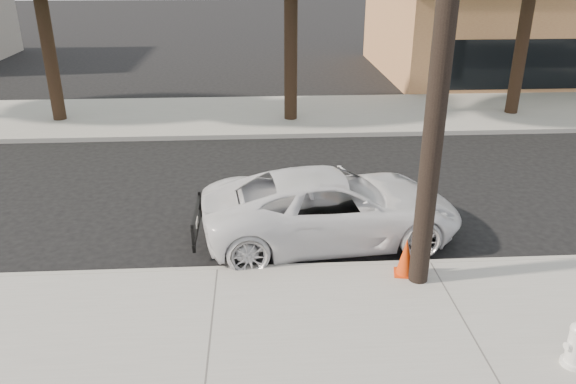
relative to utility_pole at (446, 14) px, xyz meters
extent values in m
plane|color=black|center=(-3.60, 2.70, -4.70)|extent=(120.00, 120.00, 0.00)
cube|color=gray|center=(-3.60, -1.60, -4.62)|extent=(90.00, 4.40, 0.15)
cube|color=gray|center=(-3.60, 11.20, -4.62)|extent=(90.00, 5.00, 0.15)
cube|color=#9E9B93|center=(-3.60, 0.60, -4.62)|extent=(90.00, 0.12, 0.16)
cube|color=#B6704B|center=(12.40, 18.70, -2.70)|extent=(18.00, 10.00, 4.00)
cylinder|color=black|center=(0.00, 0.00, -0.05)|extent=(0.34, 0.34, 9.00)
cylinder|color=black|center=(-9.60, 10.90, -2.42)|extent=(0.44, 0.44, 4.25)
cylinder|color=black|center=(-1.60, 10.50, -2.17)|extent=(0.44, 0.44, 4.75)
cylinder|color=black|center=(6.40, 10.80, -2.35)|extent=(0.44, 0.44, 4.40)
imported|color=white|center=(-1.31, 1.91, -3.97)|extent=(5.50, 2.98, 1.46)
cylinder|color=white|center=(1.58, -2.34, -4.52)|extent=(0.34, 0.34, 0.06)
cylinder|color=white|center=(1.58, -2.34, -4.26)|extent=(0.25, 0.25, 0.58)
cube|color=red|center=(-0.20, 0.20, -4.54)|extent=(0.43, 0.43, 0.02)
cone|color=red|center=(-0.20, 0.20, -4.19)|extent=(0.38, 0.38, 0.71)
camera|label=1|loc=(-2.83, -8.42, 0.87)|focal=35.00mm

